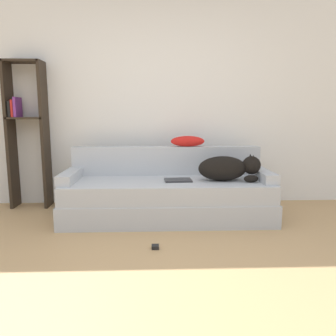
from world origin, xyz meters
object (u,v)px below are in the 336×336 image
at_px(laptop, 178,180).
at_px(dog, 229,168).
at_px(couch, 168,200).
at_px(throw_pillow, 188,141).
at_px(bookshelf, 26,128).
at_px(power_adapter, 155,247).

bearing_deg(laptop, dog, -4.25).
height_order(couch, laptop, laptop).
height_order(throw_pillow, bookshelf, bookshelf).
bearing_deg(laptop, bookshelf, 157.87).
xyz_separation_m(dog, laptop, (-0.55, 0.01, -0.13)).
height_order(couch, dog, dog).
xyz_separation_m(couch, dog, (0.66, -0.06, 0.36)).
height_order(dog, bookshelf, bookshelf).
relative_size(couch, power_adapter, 35.35).
bearing_deg(power_adapter, couch, 80.63).
distance_m(couch, bookshelf, 1.95).
bearing_deg(power_adapter, bookshelf, 138.11).
xyz_separation_m(couch, power_adapter, (-0.14, -0.84, -0.20)).
bearing_deg(throw_pillow, power_adapter, -108.15).
height_order(bookshelf, power_adapter, bookshelf).
distance_m(laptop, power_adapter, 0.93).
distance_m(bookshelf, power_adapter, 2.31).
relative_size(laptop, bookshelf, 0.17).
bearing_deg(dog, throw_pillow, 135.62).
height_order(laptop, throw_pillow, throw_pillow).
bearing_deg(bookshelf, couch, -18.27).
distance_m(throw_pillow, power_adapter, 1.49).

